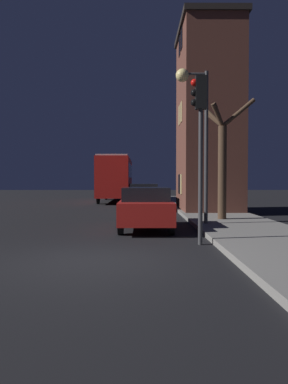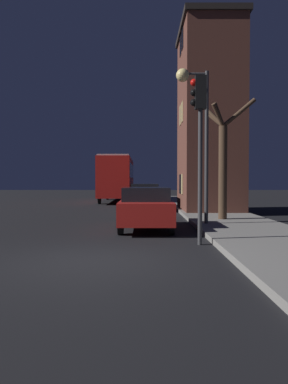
{
  "view_description": "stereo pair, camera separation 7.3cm",
  "coord_description": "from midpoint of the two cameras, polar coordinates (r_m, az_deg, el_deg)",
  "views": [
    {
      "loc": [
        1.05,
        -8.25,
        1.78
      ],
      "look_at": [
        1.15,
        8.01,
        1.27
      ],
      "focal_mm": 35.0,
      "sensor_mm": 36.0,
      "label": 1
    },
    {
      "loc": [
        1.12,
        -8.25,
        1.78
      ],
      "look_at": [
        1.15,
        8.01,
        1.27
      ],
      "focal_mm": 35.0,
      "sensor_mm": 36.0,
      "label": 2
    }
  ],
  "objects": [
    {
      "name": "traffic_light",
      "position": [
        10.47,
        8.28,
        10.12
      ],
      "size": [
        0.43,
        0.24,
        4.61
      ],
      "color": "#38383A",
      "rests_on": "ground"
    },
    {
      "name": "car_mid_lane",
      "position": [
        22.6,
        -0.13,
        -0.67
      ],
      "size": [
        1.79,
        4.7,
        1.56
      ],
      "color": "black",
      "rests_on": "ground"
    },
    {
      "name": "brick_building",
      "position": [
        21.56,
        9.6,
        11.07
      ],
      "size": [
        3.29,
        5.47,
        10.16
      ],
      "color": "brown",
      "rests_on": "sidewalk"
    },
    {
      "name": "car_near_lane",
      "position": [
        13.46,
        0.1,
        -2.35
      ],
      "size": [
        1.83,
        4.2,
        1.52
      ],
      "color": "#B21E19",
      "rests_on": "ground"
    },
    {
      "name": "bus",
      "position": [
        31.15,
        -4.38,
        2.52
      ],
      "size": [
        2.43,
        9.5,
        3.65
      ],
      "color": "red",
      "rests_on": "ground"
    },
    {
      "name": "car_far_lane",
      "position": [
        30.54,
        -0.74,
        -0.06
      ],
      "size": [
        1.87,
        4.71,
        1.5
      ],
      "color": "beige",
      "rests_on": "ground"
    },
    {
      "name": "ground_plane",
      "position": [
        8.51,
        -7.8,
        -10.28
      ],
      "size": [
        120.0,
        120.0,
        0.0
      ],
      "primitive_type": "plane",
      "color": "black"
    },
    {
      "name": "bare_tree",
      "position": [
        15.94,
        11.72,
        5.08
      ],
      "size": [
        2.05,
        1.18,
        5.01
      ],
      "color": "#473323",
      "rests_on": "sidewalk"
    },
    {
      "name": "streetlamp",
      "position": [
        14.32,
        7.49,
        12.33
      ],
      "size": [
        1.21,
        0.49,
        5.74
      ],
      "color": "#38383A",
      "rests_on": "sidewalk"
    }
  ]
}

